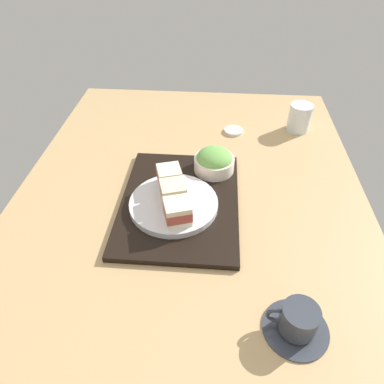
# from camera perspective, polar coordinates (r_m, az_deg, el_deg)

# --- Properties ---
(ground_plane) EXTENTS (1.40, 1.00, 0.03)m
(ground_plane) POSITION_cam_1_polar(r_m,az_deg,el_deg) (0.98, -0.50, -2.34)
(ground_plane) COLOR tan
(serving_tray) EXTENTS (0.43, 0.32, 0.02)m
(serving_tray) POSITION_cam_1_polar(r_m,az_deg,el_deg) (0.96, -1.99, -1.64)
(serving_tray) COLOR black
(serving_tray) RESTS_ON ground_plane
(sandwich_plate) EXTENTS (0.24, 0.24, 0.02)m
(sandwich_plate) POSITION_cam_1_polar(r_m,az_deg,el_deg) (0.93, -3.01, -1.93)
(sandwich_plate) COLOR silver
(sandwich_plate) RESTS_ON serving_tray
(sandwich_near) EXTENTS (0.08, 0.08, 0.06)m
(sandwich_near) POSITION_cam_1_polar(r_m,az_deg,el_deg) (0.96, -3.72, 2.48)
(sandwich_near) COLOR #EFE5C1
(sandwich_near) RESTS_ON sandwich_plate
(sandwich_middle) EXTENTS (0.08, 0.08, 0.06)m
(sandwich_middle) POSITION_cam_1_polar(r_m,az_deg,el_deg) (0.90, -3.09, -0.15)
(sandwich_middle) COLOR beige
(sandwich_middle) RESTS_ON sandwich_plate
(sandwich_far) EXTENTS (0.08, 0.08, 0.06)m
(sandwich_far) POSITION_cam_1_polar(r_m,az_deg,el_deg) (0.85, -2.39, -3.22)
(sandwich_far) COLOR #EFE5C1
(sandwich_far) RESTS_ON sandwich_plate
(salad_bowl) EXTENTS (0.12, 0.12, 0.07)m
(salad_bowl) POSITION_cam_1_polar(r_m,az_deg,el_deg) (1.04, 3.65, 5.07)
(salad_bowl) COLOR silver
(salad_bowl) RESTS_ON serving_tray
(coffee_cup) EXTENTS (0.13, 0.13, 0.07)m
(coffee_cup) POSITION_cam_1_polar(r_m,az_deg,el_deg) (0.74, 16.85, -19.62)
(coffee_cup) COLOR #333842
(coffee_cup) RESTS_ON ground_plane
(drinking_glass) EXTENTS (0.08, 0.08, 0.10)m
(drinking_glass) POSITION_cam_1_polar(r_m,az_deg,el_deg) (1.32, 17.18, 11.54)
(drinking_glass) COLOR silver
(drinking_glass) RESTS_ON ground_plane
(small_sauce_dish) EXTENTS (0.07, 0.07, 0.01)m
(small_sauce_dish) POSITION_cam_1_polar(r_m,az_deg,el_deg) (1.27, 6.82, 9.91)
(small_sauce_dish) COLOR silver
(small_sauce_dish) RESTS_ON ground_plane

